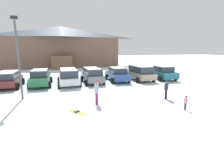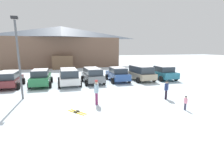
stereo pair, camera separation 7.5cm
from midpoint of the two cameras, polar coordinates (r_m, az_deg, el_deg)
ground at (r=8.34m, az=12.17°, el=-15.26°), size 160.00×160.00×0.00m
ski_lodge at (r=37.52m, az=-16.38°, el=11.67°), size 22.68×9.87×7.98m
parked_maroon_van at (r=19.53m, az=-30.83°, el=1.48°), size 2.27×4.15×1.54m
parked_green_coupe at (r=18.99m, az=-22.41°, el=1.99°), size 2.12×4.60×1.65m
parked_white_suv at (r=18.45m, az=-14.12°, el=2.46°), size 2.24×4.46×1.67m
parked_grey_wagon at (r=19.08m, az=-6.59°, el=2.98°), size 2.20×4.12×1.64m
parked_blue_hatchback at (r=19.99m, az=1.62°, el=3.25°), size 2.19×4.35×1.61m
parked_beige_suv at (r=20.61m, az=9.15°, el=3.69°), size 2.42×4.20×1.74m
parked_teal_hatchback at (r=21.98m, az=16.07°, el=3.61°), size 2.27×4.13×1.64m
skier_adult_in_blue_parka at (r=11.69m, az=-5.24°, el=-2.23°), size 0.36×0.59×1.67m
skier_teen_in_navy_coat at (r=13.51m, az=17.16°, el=-1.46°), size 0.42×0.37×1.41m
skier_child_in_pink_snowsuit at (r=11.61m, az=22.73°, el=-5.45°), size 0.16×0.33×0.89m
pair_of_skis at (r=10.66m, az=-11.46°, el=-8.98°), size 1.04×1.24×0.08m
lamp_post at (r=14.27m, az=-28.49°, el=8.49°), size 0.44×0.24×5.89m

